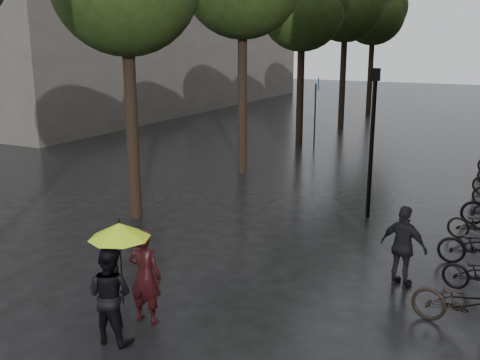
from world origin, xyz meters
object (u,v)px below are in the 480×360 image
Objects in this scene: person_black at (110,295)px; lamp_post at (373,129)px; pedestrian_walking at (404,247)px; person_burgundy at (145,276)px.

lamp_post reaches higher than person_black.
pedestrian_walking is at bearing -66.90° from lamp_post.
person_black is 8.68m from lamp_post.
lamp_post is at bearing -107.33° from person_burgundy.
pedestrian_walking is (3.70, 4.23, 0.02)m from person_black.
pedestrian_walking reaches higher than person_black.
person_burgundy is 4.99m from pedestrian_walking.
pedestrian_walking is at bearing -135.46° from person_black.
person_burgundy is 7.91m from lamp_post.
pedestrian_walking is at bearing -139.51° from person_burgundy.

